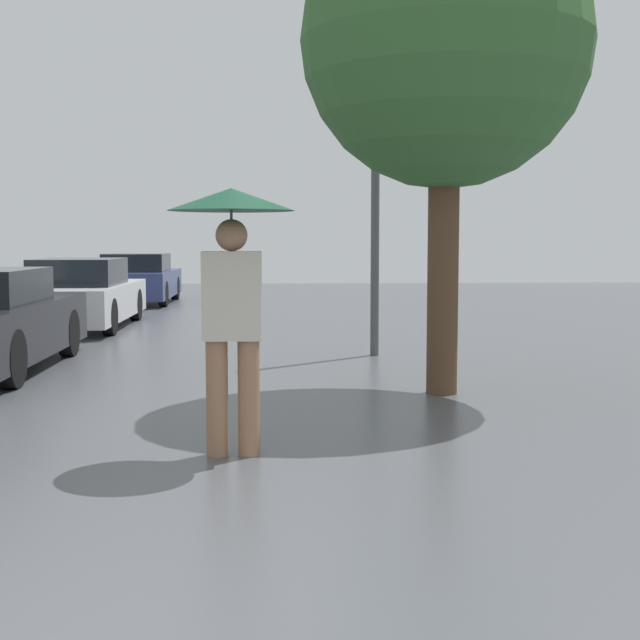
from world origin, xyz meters
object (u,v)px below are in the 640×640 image
(tree, at_px, (446,45))
(parked_car_third, at_px, (82,295))
(pedestrian, at_px, (232,260))
(street_lamp, at_px, (375,157))
(parked_car_farthest, at_px, (138,280))

(tree, bearing_deg, parked_car_third, 125.63)
(pedestrian, height_order, tree, tree)
(street_lamp, bearing_deg, parked_car_farthest, 114.50)
(parked_car_farthest, distance_m, street_lamp, 11.78)
(parked_car_third, height_order, tree, tree)
(pedestrian, distance_m, parked_car_third, 10.38)
(pedestrian, relative_size, parked_car_farthest, 0.46)
(pedestrian, xyz_separation_m, parked_car_farthest, (-3.10, 16.22, -0.85))
(parked_car_third, relative_size, tree, 0.91)
(parked_car_farthest, height_order, street_lamp, street_lamp)
(pedestrian, height_order, parked_car_third, pedestrian)
(pedestrian, relative_size, parked_car_third, 0.43)
(pedestrian, distance_m, tree, 3.91)
(tree, bearing_deg, street_lamp, 96.36)
(pedestrian, bearing_deg, parked_car_third, 107.82)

